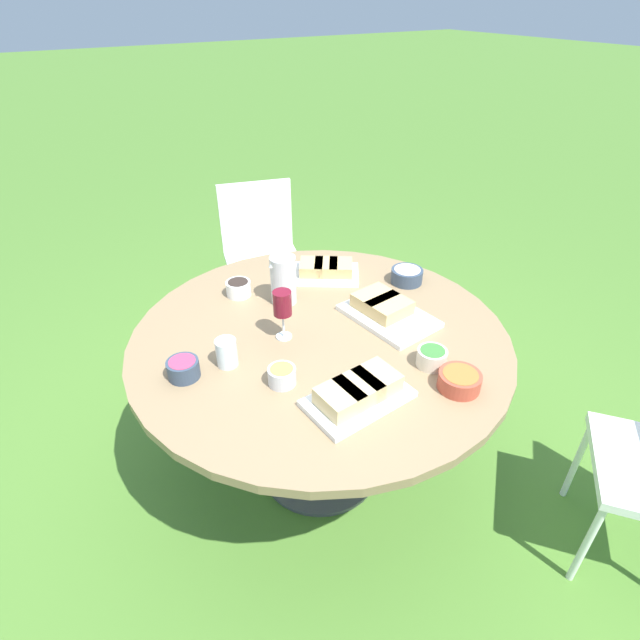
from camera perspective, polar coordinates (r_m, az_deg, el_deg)
ground_plane at (r=2.40m, az=-0.00°, el=-16.34°), size 40.00×40.00×0.00m
dining_table at (r=1.95m, az=-0.00°, el=-3.89°), size 1.43×1.43×0.76m
chair_near_right at (r=3.09m, az=-6.75°, el=8.33°), size 0.54×0.52×0.89m
water_pitcher at (r=2.03m, az=-4.22°, el=4.60°), size 0.11×0.10×0.20m
wine_glass at (r=1.79m, az=-4.32°, el=1.71°), size 0.07×0.07×0.20m
platter_bread_main at (r=1.58m, az=4.40°, el=-8.26°), size 0.35×0.22×0.08m
platter_charcuterie at (r=2.25m, az=0.69°, el=5.74°), size 0.35×0.33×0.07m
platter_sandwich_side at (r=1.98m, az=7.43°, el=1.23°), size 0.28×0.39×0.07m
bowl_fries at (r=1.64m, az=-4.37°, el=-6.29°), size 0.09×0.09×0.06m
bowl_salad at (r=1.76m, az=12.66°, el=-4.12°), size 0.10×0.10×0.06m
bowl_olives at (r=2.13m, az=-9.30°, el=3.68°), size 0.10×0.10×0.06m
bowl_dip_red at (r=1.73m, az=-15.37°, el=-5.30°), size 0.11×0.11×0.06m
bowl_dip_cream at (r=2.23m, az=9.89°, el=5.09°), size 0.14×0.14×0.06m
bowl_roasted_veg at (r=1.69m, az=15.66°, el=-6.62°), size 0.14×0.14×0.06m
cup_water_near at (r=1.74m, az=-10.63°, el=-3.69°), size 0.07×0.07×0.10m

